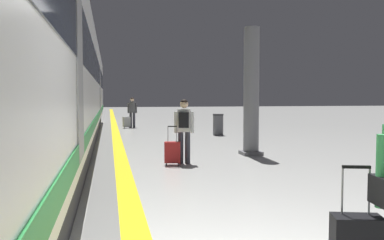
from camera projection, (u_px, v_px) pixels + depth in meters
safety_line_strip at (119, 148)px, 12.88m from camera, size 0.36×80.00×0.01m
tactile_edge_band at (108, 149)px, 12.82m from camera, size 0.61×80.00×0.01m
high_speed_train at (34, 62)px, 9.96m from camera, size 2.94×35.70×4.97m
passenger_near at (184, 126)px, 9.95m from camera, size 0.49×0.36×1.59m
suitcase_near at (172, 152)px, 9.77m from camera, size 0.42×0.30×0.96m
passenger_mid at (132, 110)px, 21.49m from camera, size 0.50×0.21×1.61m
suitcase_mid at (127, 122)px, 21.15m from camera, size 0.42×0.30×0.58m
platform_pillar at (251, 94)px, 11.42m from camera, size 0.56×0.56×3.60m
waste_bin at (218, 125)px, 17.29m from camera, size 0.46×0.46×0.91m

